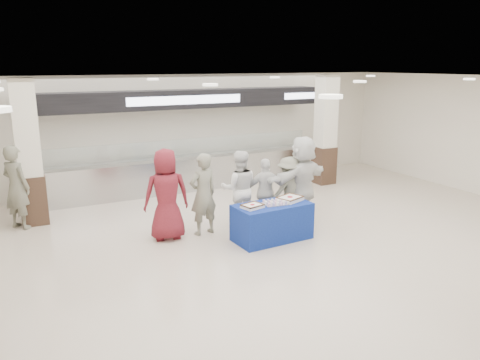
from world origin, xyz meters
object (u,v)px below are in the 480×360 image
civilian_white (302,180)px  soldier_b (289,190)px  sheet_cake_left (252,206)px  chef_tall (239,189)px  sheet_cake_right (290,198)px  soldier_bg (16,187)px  soldier_a (203,194)px  chef_short (266,192)px  cupcake_tray (275,202)px  display_table (272,222)px  civilian_maroon (166,195)px

civilian_white → soldier_b: bearing=-32.9°
sheet_cake_left → chef_tall: chef_tall is taller
sheet_cake_right → soldier_bg: (-4.97, 3.07, 0.12)m
soldier_a → chef_short: 1.48m
cupcake_tray → soldier_b: bearing=42.4°
soldier_a → civilian_white: size_ratio=0.88×
sheet_cake_right → civilian_white: civilian_white is taller
cupcake_tray → soldier_b: (0.83, 0.76, -0.03)m
soldier_b → chef_tall: bearing=-20.3°
cupcake_tray → chef_tall: bearing=102.7°
display_table → sheet_cake_right: size_ratio=2.63×
display_table → chef_short: 1.02m
sheet_cake_left → soldier_a: soldier_a is taller
chef_short → soldier_bg: (-4.89, 2.23, 0.17)m
chef_tall → chef_short: 0.60m
chef_short → soldier_a: bearing=16.7°
chef_short → civilian_white: 0.86m
chef_tall → soldier_b: (1.08, -0.33, -0.09)m
cupcake_tray → chef_short: 0.97m
sheet_cake_right → civilian_white: 0.95m
civilian_maroon → chef_tall: size_ratio=1.11×
display_table → soldier_a: size_ratio=0.90×
civilian_white → soldier_bg: (-5.68, 2.47, -0.06)m
soldier_a → soldier_b: soldier_a is taller
sheet_cake_left → civilian_white: (1.63, 0.68, 0.19)m
cupcake_tray → display_table: bearing=142.3°
chef_tall → civilian_white: civilian_white is taller
sheet_cake_right → chef_short: bearing=95.6°
sheet_cake_right → soldier_a: 1.79m
sheet_cake_right → cupcake_tray: size_ratio=1.21×
chef_short → civilian_white: civilian_white is taller
soldier_a → civilian_white: civilian_white is taller
civilian_maroon → sheet_cake_left: bearing=151.9°
sheet_cake_left → cupcake_tray: size_ratio=0.92×
civilian_white → sheet_cake_left: bearing=7.1°
sheet_cake_left → cupcake_tray: bearing=0.8°
sheet_cake_left → chef_tall: 1.13m
cupcake_tray → chef_short: bearing=70.5°
civilian_maroon → chef_short: size_ratio=1.26×
soldier_bg → display_table: bearing=-164.5°
sheet_cake_left → soldier_a: (-0.63, 0.98, 0.07)m
display_table → sheet_cake_right: (0.44, 0.04, 0.43)m
display_table → soldier_b: soldier_b is taller
chef_short → sheet_cake_right: bearing=114.4°
display_table → chef_tall: (-0.20, 1.06, 0.47)m
civilian_maroon → soldier_bg: (-2.66, 2.09, -0.02)m
soldier_b → soldier_bg: soldier_bg is taller
display_table → chef_short: bearing=64.8°
soldier_a → soldier_bg: size_ratio=0.94×
chef_short → soldier_b: (0.51, -0.15, 0.01)m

